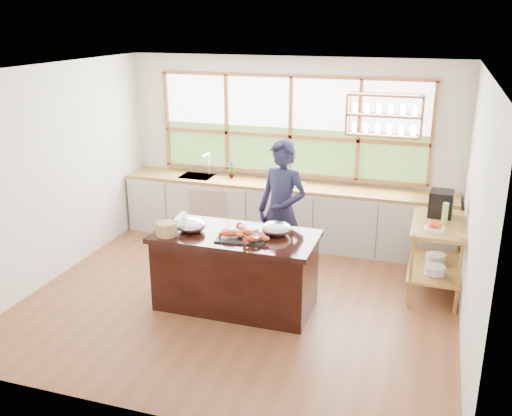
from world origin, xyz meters
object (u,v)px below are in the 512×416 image
at_px(espresso_machine, 441,204).
at_px(island, 236,270).
at_px(cook, 282,212).
at_px(wicker_basket, 167,229).

bearing_deg(espresso_machine, island, -144.25).
distance_m(cook, espresso_machine, 1.95).
bearing_deg(island, wicker_basket, -159.35).
bearing_deg(cook, wicker_basket, -114.82).
height_order(cook, espresso_machine, cook).
bearing_deg(island, cook, 70.95).
height_order(island, wicker_basket, wicker_basket).
bearing_deg(wicker_basket, island, 20.65).
xyz_separation_m(espresso_machine, wicker_basket, (-2.91, -1.63, -0.08)).
height_order(island, espresso_machine, espresso_machine).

